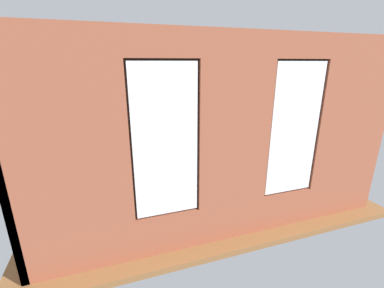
{
  "coord_description": "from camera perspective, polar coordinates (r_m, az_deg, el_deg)",
  "views": [
    {
      "loc": [
        1.78,
        5.8,
        2.8
      ],
      "look_at": [
        -0.05,
        0.4,
        0.97
      ],
      "focal_mm": 24.0,
      "sensor_mm": 36.0,
      "label": 1
    }
  ],
  "objects": [
    {
      "name": "table_plant_small",
      "position": [
        6.08,
        -2.9,
        -4.07
      ],
      "size": [
        0.14,
        0.14,
        0.23
      ],
      "color": "beige",
      "rests_on": "coffee_table"
    },
    {
      "name": "candle_jar",
      "position": [
        6.32,
        0.64,
        -3.77
      ],
      "size": [
        0.08,
        0.08,
        0.12
      ],
      "primitive_type": "cylinder",
      "color": "#B7333D",
      "rests_on": "coffee_table"
    },
    {
      "name": "couch_by_window",
      "position": [
        5.05,
        7.03,
        -11.72
      ],
      "size": [
        1.75,
        0.87,
        0.8
      ],
      "color": "black",
      "rests_on": "ground_plane"
    },
    {
      "name": "papasan_chair",
      "position": [
        7.97,
        -8.56,
        0.27
      ],
      "size": [
        1.04,
        1.04,
        0.67
      ],
      "color": "olive",
      "rests_on": "ground_plane"
    },
    {
      "name": "potted_plant_between_couches",
      "position": [
        5.6,
        19.36,
        -5.83
      ],
      "size": [
        0.89,
        0.89,
        0.99
      ],
      "color": "beige",
      "rests_on": "ground_plane"
    },
    {
      "name": "potted_plant_corner_near_left",
      "position": [
        9.05,
        10.09,
        4.34
      ],
      "size": [
        0.78,
        0.78,
        1.14
      ],
      "color": "brown",
      "rests_on": "ground_plane"
    },
    {
      "name": "ground_plane",
      "position": [
        6.71,
        -1.53,
        -7.42
      ],
      "size": [
        6.7,
        5.8,
        0.1
      ],
      "primitive_type": "cube",
      "color": "brown"
    },
    {
      "name": "coffee_table",
      "position": [
        6.36,
        0.64,
        -4.73
      ],
      "size": [
        1.45,
        0.71,
        0.42
      ],
      "color": "olive",
      "rests_on": "ground_plane"
    },
    {
      "name": "remote_gray",
      "position": [
        6.36,
        -1.17,
        -4.11
      ],
      "size": [
        0.18,
        0.1,
        0.02
      ],
      "primitive_type": "cube",
      "rotation": [
        0.0,
        0.0,
        4.37
      ],
      "color": "#59595B",
      "rests_on": "coffee_table"
    },
    {
      "name": "brick_wall_with_windows",
      "position": [
        3.93,
        9.24,
        -0.66
      ],
      "size": [
        6.1,
        0.3,
        3.22
      ],
      "color": "#9E5138",
      "rests_on": "ground_plane"
    },
    {
      "name": "couch_left",
      "position": [
        7.14,
        18.15,
        -3.44
      ],
      "size": [
        1.04,
        2.15,
        0.8
      ],
      "rotation": [
        0.0,
        0.0,
        1.49
      ],
      "color": "black",
      "rests_on": "ground_plane"
    },
    {
      "name": "potted_plant_by_left_couch",
      "position": [
        8.11,
        9.66,
        -0.16
      ],
      "size": [
        0.3,
        0.3,
        0.54
      ],
      "color": "gray",
      "rests_on": "ground_plane"
    },
    {
      "name": "media_console",
      "position": [
        6.68,
        -25.29,
        -6.23
      ],
      "size": [
        1.17,
        0.42,
        0.56
      ],
      "primitive_type": "cube",
      "color": "black",
      "rests_on": "ground_plane"
    },
    {
      "name": "tv_flatscreen",
      "position": [
        6.46,
        -26.06,
        -0.83
      ],
      "size": [
        1.15,
        0.2,
        0.76
      ],
      "color": "black",
      "rests_on": "media_console"
    },
    {
      "name": "cup_ceramic",
      "position": [
        6.27,
        1.91,
        -4.16
      ],
      "size": [
        0.07,
        0.07,
        0.08
      ],
      "primitive_type": "cylinder",
      "color": "silver",
      "rests_on": "coffee_table"
    },
    {
      "name": "potted_plant_near_tv",
      "position": [
        5.55,
        -21.11,
        -6.86
      ],
      "size": [
        0.75,
        0.75,
        0.89
      ],
      "color": "gray",
      "rests_on": "ground_plane"
    },
    {
      "name": "white_wall_right",
      "position": [
        5.86,
        -30.38,
        3.56
      ],
      "size": [
        0.1,
        4.8,
        3.22
      ],
      "primitive_type": "cube",
      "color": "silver",
      "rests_on": "ground_plane"
    }
  ]
}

